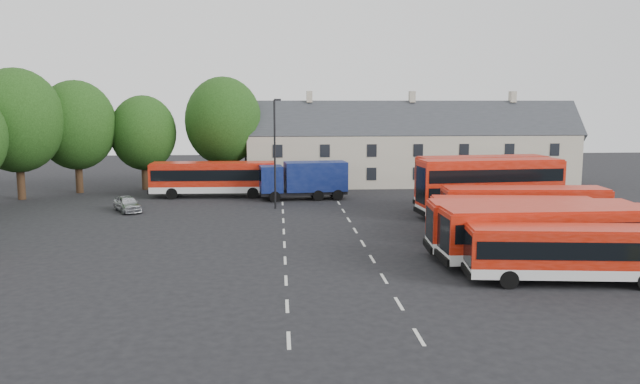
{
  "coord_description": "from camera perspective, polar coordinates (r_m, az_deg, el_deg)",
  "views": [
    {
      "loc": [
        -0.32,
        -36.54,
        8.95
      ],
      "look_at": [
        2.78,
        9.82,
        2.2
      ],
      "focal_mm": 35.0,
      "sensor_mm": 36.0,
      "label": 1
    }
  ],
  "objects": [
    {
      "name": "bus_row_a",
      "position": [
        33.22,
        21.98,
        -4.92
      ],
      "size": [
        10.32,
        3.42,
        2.86
      ],
      "rotation": [
        0.0,
        0.0,
        -0.11
      ],
      "color": "silver",
      "rests_on": "ground"
    },
    {
      "name": "bus_row_e",
      "position": [
        45.02,
        18.18,
        -1.18
      ],
      "size": [
        11.25,
        3.29,
        3.14
      ],
      "rotation": [
        0.0,
        0.0,
        -0.07
      ],
      "color": "silver",
      "rests_on": "ground"
    },
    {
      "name": "bus_dd_north",
      "position": [
        53.64,
        14.57,
        1.14
      ],
      "size": [
        11.13,
        3.81,
        4.47
      ],
      "rotation": [
        0.0,
        0.0,
        0.12
      ],
      "color": "silver",
      "rests_on": "ground"
    },
    {
      "name": "bus_dd_south",
      "position": [
        49.89,
        15.27,
        0.66
      ],
      "size": [
        11.33,
        3.58,
        4.57
      ],
      "rotation": [
        0.0,
        0.0,
        0.09
      ],
      "color": "silver",
      "rests_on": "ground"
    },
    {
      "name": "lamppost",
      "position": [
        52.18,
        -4.13,
        3.8
      ],
      "size": [
        0.64,
        0.34,
        9.19
      ],
      "rotation": [
        0.0,
        0.0,
        0.22
      ],
      "color": "black",
      "rests_on": "ground"
    },
    {
      "name": "silver_car",
      "position": [
        53.44,
        -17.2,
        -1.03
      ],
      "size": [
        3.22,
        4.13,
        1.31
      ],
      "primitive_type": "imported",
      "rotation": [
        0.0,
        0.0,
        0.5
      ],
      "color": "#ACAFB4",
      "rests_on": "ground"
    },
    {
      "name": "bus_north",
      "position": [
        59.62,
        -9.7,
        1.43
      ],
      "size": [
        11.68,
        2.84,
        3.29
      ],
      "rotation": [
        0.0,
        0.0,
        -0.01
      ],
      "color": "silver",
      "rests_on": "ground"
    },
    {
      "name": "treeline",
      "position": [
        59.56,
        -23.98,
        5.38
      ],
      "size": [
        29.92,
        32.59,
        12.01
      ],
      "color": "black",
      "rests_on": "ground"
    },
    {
      "name": "bus_row_d",
      "position": [
        41.65,
        17.19,
        -2.08
      ],
      "size": [
        10.43,
        3.51,
        2.89
      ],
      "rotation": [
        0.0,
        0.0,
        -0.12
      ],
      "color": "silver",
      "rests_on": "ground"
    },
    {
      "name": "terrace_houses",
      "position": [
        68.26,
        8.32,
        3.9
      ],
      "size": [
        35.7,
        7.13,
        10.06
      ],
      "color": "beige",
      "rests_on": "ground"
    },
    {
      "name": "lane_markings",
      "position": [
        39.67,
        0.35,
        -4.77
      ],
      "size": [
        5.15,
        33.8,
        0.01
      ],
      "color": "beige",
      "rests_on": "ground"
    },
    {
      "name": "ground",
      "position": [
        37.62,
        -3.24,
        -5.51
      ],
      "size": [
        140.0,
        140.0,
        0.0
      ],
      "primitive_type": "plane",
      "color": "black",
      "rests_on": "ground"
    },
    {
      "name": "bus_row_b",
      "position": [
        35.92,
        20.23,
        -3.44
      ],
      "size": [
        11.72,
        2.88,
        3.3
      ],
      "rotation": [
        0.0,
        0.0,
        0.01
      ],
      "color": "silver",
      "rests_on": "ground"
    },
    {
      "name": "box_truck",
      "position": [
        57.33,
        -1.41,
        1.25
      ],
      "size": [
        8.15,
        3.36,
        3.47
      ],
      "rotation": [
        0.0,
        0.0,
        0.11
      ],
      "color": "black",
      "rests_on": "ground"
    },
    {
      "name": "bus_row_c",
      "position": [
        37.77,
        18.71,
        -2.81
      ],
      "size": [
        11.8,
        3.46,
        3.29
      ],
      "rotation": [
        0.0,
        0.0,
        -0.07
      ],
      "color": "silver",
      "rests_on": "ground"
    }
  ]
}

